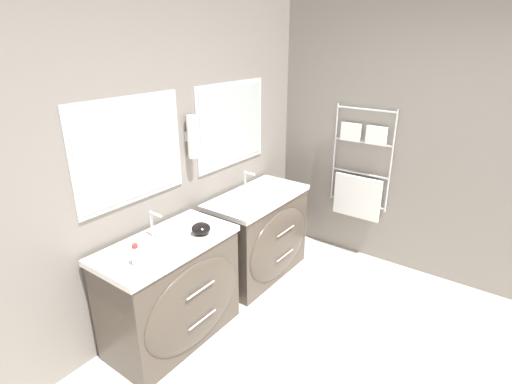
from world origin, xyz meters
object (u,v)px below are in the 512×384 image
at_px(amenity_bowl, 201,229).
at_px(vanity_left, 174,291).
at_px(vanity_right, 260,235).
at_px(toiletry_bottle, 136,256).

bearing_deg(amenity_bowl, vanity_left, 160.07).
bearing_deg(vanity_right, amenity_bowl, -174.43).
height_order(vanity_left, toiletry_bottle, toiletry_bottle).
height_order(vanity_left, amenity_bowl, amenity_bowl).
relative_size(vanity_right, toiletry_bottle, 6.80).
bearing_deg(toiletry_bottle, vanity_left, 9.41).
relative_size(toiletry_bottle, amenity_bowl, 1.07).
distance_m(vanity_right, amenity_bowl, 1.01).
bearing_deg(amenity_bowl, vanity_right, 5.57).
height_order(vanity_right, amenity_bowl, amenity_bowl).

